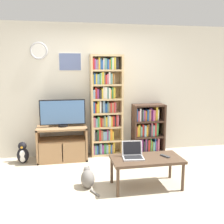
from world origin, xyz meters
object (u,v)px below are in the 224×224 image
object	(u,v)px
bookshelf_tall	(105,106)
laptop	(133,154)
cat	(88,178)
bookshelf_short	(147,129)
television	(63,113)
remote_near_laptop	(165,156)
tv_stand	(62,143)
penguin_figurine	(23,153)
coffee_table	(147,161)

from	to	relation	value
bookshelf_tall	laptop	size ratio (longest dim) A/B	6.17
bookshelf_tall	cat	bearing A→B (deg)	-109.55
laptop	cat	xyz separation A→B (m)	(-0.66, 0.10, -0.37)
bookshelf_short	cat	distance (m)	1.99
television	bookshelf_short	xyz separation A→B (m)	(1.71, 0.12, -0.42)
remote_near_laptop	cat	bearing A→B (deg)	-34.91
tv_stand	remote_near_laptop	xyz separation A→B (m)	(1.50, -1.42, 0.13)
tv_stand	remote_near_laptop	distance (m)	2.07
bookshelf_short	remote_near_laptop	world-z (taller)	bookshelf_short
television	penguin_figurine	world-z (taller)	television
penguin_figurine	remote_near_laptop	bearing A→B (deg)	-31.55
television	penguin_figurine	distance (m)	1.05
tv_stand	bookshelf_short	xyz separation A→B (m)	(1.74, 0.13, 0.16)
coffee_table	penguin_figurine	distance (m)	2.38
bookshelf_tall	penguin_figurine	bearing A→B (deg)	-172.84
coffee_table	bookshelf_short	bearing A→B (deg)	71.50
bookshelf_short	laptop	xyz separation A→B (m)	(-0.72, -1.50, 0.02)
tv_stand	bookshelf_short	bearing A→B (deg)	4.43
remote_near_laptop	cat	xyz separation A→B (m)	(-1.14, 0.16, -0.32)
bookshelf_tall	bookshelf_short	distance (m)	1.01
television	cat	xyz separation A→B (m)	(0.34, -1.28, -0.77)
bookshelf_tall	remote_near_laptop	world-z (taller)	bookshelf_tall
tv_stand	penguin_figurine	size ratio (longest dim) A/B	2.32
bookshelf_tall	cat	size ratio (longest dim) A/B	4.27
television	bookshelf_short	world-z (taller)	television
bookshelf_tall	penguin_figurine	distance (m)	1.80
penguin_figurine	television	bearing A→B (deg)	4.81
tv_stand	laptop	xyz separation A→B (m)	(1.02, -1.36, 0.18)
remote_near_laptop	cat	world-z (taller)	remote_near_laptop
tv_stand	penguin_figurine	world-z (taller)	tv_stand
bookshelf_short	remote_near_laptop	size ratio (longest dim) A/B	6.23
remote_near_laptop	penguin_figurine	world-z (taller)	remote_near_laptop
bookshelf_short	television	bearing A→B (deg)	-176.06
penguin_figurine	bookshelf_short	bearing A→B (deg)	4.20
tv_stand	coffee_table	size ratio (longest dim) A/B	0.90
television	bookshelf_short	distance (m)	1.76
tv_stand	laptop	bearing A→B (deg)	-53.16
bookshelf_short	remote_near_laptop	distance (m)	1.57
television	cat	world-z (taller)	television
tv_stand	cat	world-z (taller)	tv_stand
laptop	cat	distance (m)	0.76
tv_stand	remote_near_laptop	size ratio (longest dim) A/B	5.74
coffee_table	penguin_figurine	world-z (taller)	coffee_table
remote_near_laptop	coffee_table	bearing A→B (deg)	-28.13
laptop	bookshelf_tall	bearing A→B (deg)	101.52
remote_near_laptop	penguin_figurine	xyz separation A→B (m)	(-2.23, 1.37, -0.28)
remote_near_laptop	penguin_figurine	bearing A→B (deg)	-58.66
coffee_table	remote_near_laptop	size ratio (longest dim) A/B	6.38
coffee_table	remote_near_laptop	distance (m)	0.29
bookshelf_short	penguin_figurine	size ratio (longest dim) A/B	2.52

